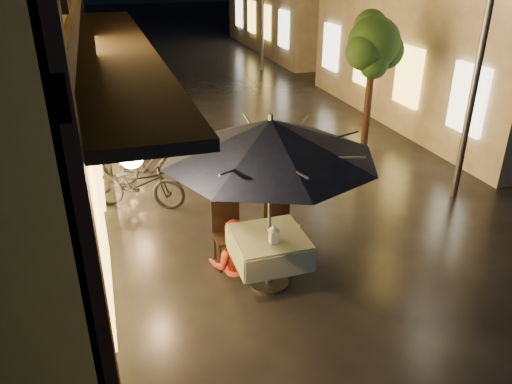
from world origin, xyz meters
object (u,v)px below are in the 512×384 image
object	(u,v)px
cafe_table	(269,247)
bicycle_0	(138,184)
table_lantern	(274,233)
person_orange	(232,221)
patio_umbrella	(270,139)
streetlamp_near	(483,38)
person_yellow	(285,220)

from	to	relation	value
cafe_table	bicycle_0	size ratio (longest dim) A/B	0.57
table_lantern	bicycle_0	bearing A→B (deg)	115.75
person_orange	bicycle_0	size ratio (longest dim) A/B	0.88
cafe_table	patio_umbrella	size ratio (longest dim) A/B	0.36
streetlamp_near	table_lantern	bearing A→B (deg)	-157.20
cafe_table	person_yellow	size ratio (longest dim) A/B	0.73
patio_umbrella	person_orange	world-z (taller)	patio_umbrella
cafe_table	person_orange	distance (m)	0.68
bicycle_0	patio_umbrella	bearing A→B (deg)	-127.97
person_yellow	bicycle_0	distance (m)	3.10
streetlamp_near	table_lantern	world-z (taller)	streetlamp_near
table_lantern	person_yellow	world-z (taller)	person_yellow
cafe_table	patio_umbrella	bearing A→B (deg)	0.00
patio_umbrella	streetlamp_near	bearing A→B (deg)	20.66
person_yellow	patio_umbrella	bearing A→B (deg)	46.36
patio_umbrella	table_lantern	bearing A→B (deg)	-90.00
person_orange	table_lantern	bearing A→B (deg)	134.18
patio_umbrella	bicycle_0	bearing A→B (deg)	117.15
patio_umbrella	cafe_table	bearing A→B (deg)	0.00
streetlamp_near	person_orange	world-z (taller)	streetlamp_near
person_yellow	table_lantern	bearing A→B (deg)	54.55
streetlamp_near	bicycle_0	xyz separation A→B (m)	(-5.80, 1.32, -2.46)
streetlamp_near	person_yellow	size ratio (longest dim) A/B	3.13
cafe_table	table_lantern	world-z (taller)	table_lantern
table_lantern	person_yellow	size ratio (longest dim) A/B	0.19
table_lantern	person_yellow	bearing A→B (deg)	59.48
cafe_table	table_lantern	distance (m)	0.38
person_orange	patio_umbrella	bearing A→B (deg)	141.49
person_orange	bicycle_0	bearing A→B (deg)	-47.10
cafe_table	bicycle_0	xyz separation A→B (m)	(-1.51, 2.94, -0.13)
person_orange	bicycle_0	xyz separation A→B (m)	(-1.14, 2.39, -0.31)
streetlamp_near	person_yellow	distance (m)	4.61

